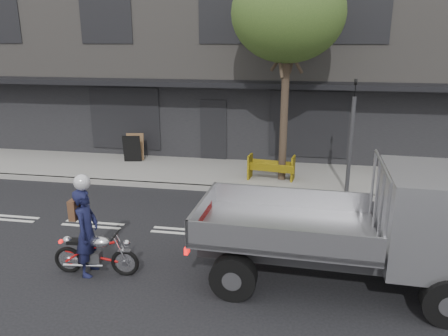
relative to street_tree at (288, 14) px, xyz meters
The scene contains 11 objects.
ground 7.09m from the street_tree, 117.65° to the right, with size 80.00×80.00×0.00m, color black.
sidewalk 5.67m from the street_tree, 167.20° to the left, with size 32.00×3.20×0.15m, color gray.
kerb 5.75m from the street_tree, 153.43° to the right, with size 32.00×0.20×0.15m, color gray.
building_main 7.54m from the street_tree, 107.22° to the left, with size 26.00×10.00×8.00m, color slate.
street_tree is the anchor object (origin of this frame).
traffic_light_pole 4.23m from the street_tree, 23.03° to the right, with size 0.12×0.12×3.50m.
motorcycle 8.73m from the street_tree, 117.84° to the right, with size 1.76×0.51×0.91m.
rider 8.56m from the street_tree, 118.87° to the right, with size 0.66×0.43×1.80m, color #151739.
flatbed_ute 7.56m from the street_tree, 66.90° to the right, with size 5.44×2.40×2.48m.
construction_barrier 4.73m from the street_tree, 138.54° to the right, with size 1.50×0.60×0.84m, color yellow, non-canonical shape.
sandwich_board 7.33m from the street_tree, 169.06° to the left, with size 0.65×0.43×1.02m, color black, non-canonical shape.
Camera 1 is at (2.72, -9.57, 4.61)m, focal length 35.00 mm.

